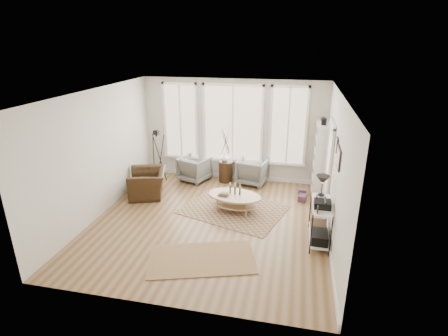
% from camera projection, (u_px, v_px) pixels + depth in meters
% --- Properties ---
extents(room, '(5.50, 5.54, 2.90)m').
position_uv_depth(room, '(210.00, 162.00, 7.48)').
color(room, olive).
rests_on(room, ground).
extents(bay_window, '(4.14, 0.12, 2.24)m').
position_uv_depth(bay_window, '(233.00, 125.00, 9.88)').
color(bay_window, tan).
rests_on(bay_window, ground).
extents(door, '(0.09, 1.06, 2.22)m').
position_uv_depth(door, '(328.00, 167.00, 8.11)').
color(door, silver).
rests_on(door, ground).
extents(bookcase, '(0.31, 0.85, 2.06)m').
position_uv_depth(bookcase, '(320.00, 158.00, 9.18)').
color(bookcase, white).
rests_on(bookcase, ground).
extents(low_shelf, '(0.38, 1.08, 1.30)m').
position_uv_depth(low_shelf, '(320.00, 218.00, 7.04)').
color(low_shelf, white).
rests_on(low_shelf, ground).
extents(wall_art, '(0.04, 0.88, 0.44)m').
position_uv_depth(wall_art, '(338.00, 154.00, 6.55)').
color(wall_art, black).
rests_on(wall_art, ground).
extents(rug_main, '(2.74, 2.36, 0.01)m').
position_uv_depth(rug_main, '(234.00, 209.00, 8.51)').
color(rug_main, brown).
rests_on(rug_main, ground).
extents(rug_runner, '(2.22, 1.64, 0.01)m').
position_uv_depth(rug_runner, '(202.00, 259.00, 6.59)').
color(rug_runner, brown).
rests_on(rug_runner, ground).
extents(coffee_table, '(1.41, 1.01, 0.60)m').
position_uv_depth(coffee_table, '(234.00, 198.00, 8.36)').
color(coffee_table, tan).
rests_on(coffee_table, ground).
extents(armchair_left, '(0.99, 1.01, 0.72)m').
position_uv_depth(armchair_left, '(195.00, 169.00, 10.16)').
color(armchair_left, slate).
rests_on(armchair_left, ground).
extents(armchair_right, '(0.92, 0.93, 0.73)m').
position_uv_depth(armchair_right, '(253.00, 171.00, 9.95)').
color(armchair_right, slate).
rests_on(armchair_right, ground).
extents(side_table, '(0.40, 0.40, 1.69)m').
position_uv_depth(side_table, '(226.00, 155.00, 9.94)').
color(side_table, '#342112').
rests_on(side_table, ground).
extents(vase, '(0.28, 0.28, 0.24)m').
position_uv_depth(vase, '(224.00, 157.00, 9.99)').
color(vase, silver).
rests_on(vase, side_table).
extents(accent_chair, '(1.29, 1.21, 0.69)m').
position_uv_depth(accent_chair, '(148.00, 183.00, 9.19)').
color(accent_chair, '#342112').
rests_on(accent_chair, ground).
extents(tripod_camera, '(0.53, 0.53, 1.51)m').
position_uv_depth(tripod_camera, '(158.00, 159.00, 9.97)').
color(tripod_camera, black).
rests_on(tripod_camera, ground).
extents(book_stack_near, '(0.22, 0.27, 0.17)m').
position_uv_depth(book_stack_near, '(302.00, 191.00, 9.31)').
color(book_stack_near, maroon).
rests_on(book_stack_near, ground).
extents(book_stack_far, '(0.24, 0.28, 0.16)m').
position_uv_depth(book_stack_far, '(302.00, 198.00, 8.95)').
color(book_stack_far, maroon).
rests_on(book_stack_far, ground).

